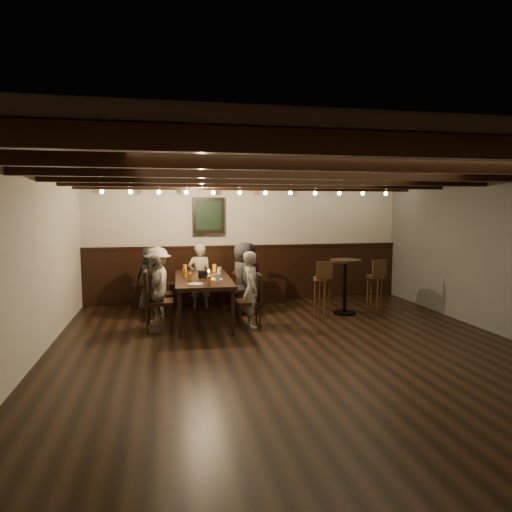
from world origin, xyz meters
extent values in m
plane|color=black|center=(0.00, 0.00, 0.00)|extent=(7.00, 7.00, 0.00)
plane|color=black|center=(0.00, 0.00, 2.40)|extent=(7.00, 7.00, 0.00)
plane|color=silver|center=(0.00, 3.50, 1.20)|extent=(6.50, 0.00, 6.50)
plane|color=#5A5A57|center=(3.25, 0.00, 1.20)|extent=(0.00, 7.00, 7.00)
plane|color=silver|center=(-3.25, 0.00, 1.20)|extent=(0.00, 7.00, 7.00)
cube|color=black|center=(0.00, 3.46, 0.55)|extent=(6.50, 0.08, 1.10)
cube|color=black|center=(-0.80, 3.20, 0.23)|extent=(3.00, 0.45, 0.45)
cube|color=black|center=(-0.80, 3.40, 1.75)|extent=(0.62, 0.12, 0.72)
cube|color=black|center=(-0.80, 3.33, 1.75)|extent=(0.50, 0.02, 0.58)
cube|color=black|center=(0.00, -2.90, 2.31)|extent=(6.50, 0.10, 0.16)
cube|color=black|center=(0.00, -1.74, 2.31)|extent=(6.50, 0.10, 0.16)
cube|color=black|center=(0.00, -0.58, 2.31)|extent=(6.50, 0.10, 0.16)
cube|color=black|center=(0.00, 0.58, 2.31)|extent=(6.50, 0.10, 0.16)
cube|color=black|center=(0.00, 1.74, 2.31)|extent=(6.50, 0.10, 0.16)
cube|color=black|center=(0.00, 2.90, 2.31)|extent=(6.50, 0.10, 0.16)
sphere|color=#FFE099|center=(-2.75, 2.88, 2.19)|extent=(0.07, 0.07, 0.07)
sphere|color=#FFE099|center=(-1.38, 2.88, 2.19)|extent=(0.07, 0.07, 0.07)
sphere|color=#FFE099|center=(0.00, 2.88, 2.19)|extent=(0.07, 0.07, 0.07)
sphere|color=#FFE099|center=(1.38, 2.88, 2.19)|extent=(0.07, 0.07, 0.07)
sphere|color=#FFE099|center=(2.75, 2.88, 2.19)|extent=(0.07, 0.07, 0.07)
cube|color=black|center=(-1.05, 1.80, 0.72)|extent=(0.95, 2.02, 0.06)
cylinder|color=black|center=(-1.47, 0.87, 0.34)|extent=(0.06, 0.06, 0.69)
cylinder|color=black|center=(-1.42, 2.75, 0.34)|extent=(0.06, 0.06, 0.69)
cylinder|color=black|center=(-0.69, 0.85, 0.34)|extent=(0.06, 0.06, 0.69)
cylinder|color=black|center=(-0.64, 2.73, 0.34)|extent=(0.06, 0.06, 0.69)
cube|color=black|center=(-1.74, 2.27, 0.40)|extent=(0.40, 0.40, 0.05)
cube|color=black|center=(-1.92, 2.27, 0.64)|extent=(0.05, 0.39, 0.43)
cube|color=black|center=(-1.77, 1.37, 0.45)|extent=(0.44, 0.44, 0.05)
cube|color=black|center=(-1.96, 1.38, 0.71)|extent=(0.05, 0.43, 0.47)
cube|color=black|center=(-0.34, 2.23, 0.44)|extent=(0.44, 0.44, 0.05)
cube|color=black|center=(-0.15, 2.23, 0.70)|extent=(0.05, 0.43, 0.47)
cube|color=black|center=(-0.37, 1.33, 0.40)|extent=(0.40, 0.40, 0.05)
cube|color=black|center=(-0.19, 1.33, 0.64)|extent=(0.05, 0.39, 0.43)
imported|color=black|center=(-1.93, 2.73, 0.60)|extent=(0.60, 0.40, 1.20)
imported|color=gray|center=(-1.03, 2.85, 0.62)|extent=(0.46, 0.31, 1.23)
imported|color=#4E1A27|center=(-0.13, 2.68, 0.62)|extent=(0.61, 0.48, 1.23)
imported|color=#B7A79A|center=(-1.79, 2.27, 0.62)|extent=(0.48, 0.81, 1.23)
imported|color=gray|center=(-1.82, 1.37, 0.59)|extent=(0.31, 0.70, 1.19)
imported|color=#28292B|center=(-0.29, 2.23, 0.65)|extent=(0.43, 0.64, 1.30)
imported|color=gray|center=(-0.32, 1.33, 0.61)|extent=(0.30, 0.45, 1.22)
cylinder|color=#BF7219|center=(-1.32, 2.51, 0.82)|extent=(0.07, 0.07, 0.14)
cylinder|color=#BF7219|center=(-0.79, 2.44, 0.82)|extent=(0.07, 0.07, 0.14)
cylinder|color=#BF7219|center=(-1.35, 1.91, 0.82)|extent=(0.07, 0.07, 0.14)
cylinder|color=silver|center=(-0.75, 1.99, 0.82)|extent=(0.07, 0.07, 0.14)
cylinder|color=#BF7219|center=(-1.29, 1.36, 0.82)|extent=(0.07, 0.07, 0.14)
cylinder|color=silver|center=(-0.87, 1.25, 0.82)|extent=(0.07, 0.07, 0.14)
cylinder|color=#BF7219|center=(-1.03, 1.00, 0.82)|extent=(0.07, 0.07, 0.14)
cylinder|color=white|center=(-1.22, 1.11, 0.76)|extent=(0.24, 0.24, 0.01)
cylinder|color=white|center=(-0.88, 1.50, 0.76)|extent=(0.24, 0.24, 0.01)
cube|color=black|center=(-1.06, 1.75, 0.81)|extent=(0.15, 0.10, 0.12)
cylinder|color=beige|center=(-0.93, 2.10, 0.77)|extent=(0.05, 0.05, 0.05)
cylinder|color=black|center=(1.50, 1.88, 0.02)|extent=(0.41, 0.41, 0.04)
cylinder|color=black|center=(1.50, 1.88, 0.48)|extent=(0.06, 0.06, 0.92)
cylinder|color=black|center=(1.50, 1.88, 0.96)|extent=(0.55, 0.55, 0.05)
cylinder|color=#3C2713|center=(1.00, 1.68, 0.68)|extent=(0.31, 0.31, 0.05)
cube|color=#3C2713|center=(0.98, 1.54, 0.85)|extent=(0.28, 0.06, 0.30)
cylinder|color=#3C2713|center=(2.00, 1.73, 0.68)|extent=(0.31, 0.31, 0.05)
cube|color=#3C2713|center=(2.01, 1.59, 0.85)|extent=(0.28, 0.05, 0.30)
camera|label=1|loc=(-1.66, -5.73, 1.90)|focal=32.00mm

